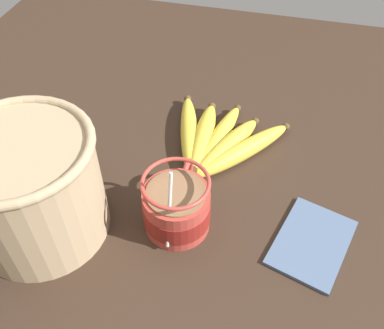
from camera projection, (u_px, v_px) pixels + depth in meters
The scene contains 5 objects.
table at pixel (199, 200), 72.23cm from camera, with size 130.18×130.18×3.95cm.
coffee_mug at pixel (177, 207), 63.44cm from camera, with size 14.05×10.15×13.64cm.
banana_bunch at pixel (216, 141), 76.95cm from camera, with size 22.65×22.75×4.00cm.
woven_basket at pixel (30, 187), 59.59cm from camera, with size 20.72×20.72×17.46cm.
napkin at pixel (312, 242), 63.60cm from camera, with size 16.22×13.39×0.60cm.
Camera 1 is at (-44.77, -10.19, 58.06)cm, focal length 40.00 mm.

